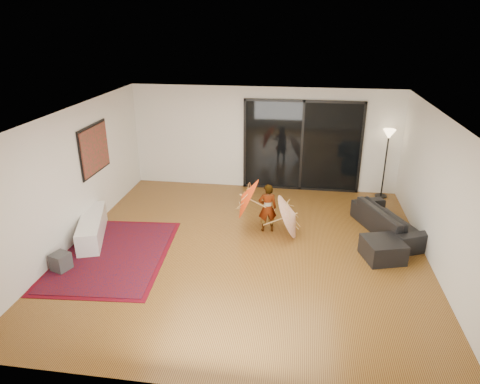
% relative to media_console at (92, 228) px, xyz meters
% --- Properties ---
extents(floor, '(7.00, 7.00, 0.00)m').
position_rel_media_console_xyz_m(floor, '(3.25, -0.05, -0.24)').
color(floor, olive).
rests_on(floor, ground).
extents(ceiling, '(7.00, 7.00, 0.00)m').
position_rel_media_console_xyz_m(ceiling, '(3.25, -0.05, 2.46)').
color(ceiling, white).
rests_on(ceiling, wall_back).
extents(wall_back, '(7.00, 0.00, 7.00)m').
position_rel_media_console_xyz_m(wall_back, '(3.25, 3.45, 1.11)').
color(wall_back, silver).
rests_on(wall_back, floor).
extents(wall_front, '(7.00, 0.00, 7.00)m').
position_rel_media_console_xyz_m(wall_front, '(3.25, -3.55, 1.11)').
color(wall_front, silver).
rests_on(wall_front, floor).
extents(wall_left, '(0.00, 7.00, 7.00)m').
position_rel_media_console_xyz_m(wall_left, '(-0.25, -0.05, 1.11)').
color(wall_left, silver).
rests_on(wall_left, floor).
extents(wall_right, '(0.00, 7.00, 7.00)m').
position_rel_media_console_xyz_m(wall_right, '(6.75, -0.05, 1.11)').
color(wall_right, silver).
rests_on(wall_right, floor).
extents(sliding_door, '(3.06, 0.07, 2.40)m').
position_rel_media_console_xyz_m(sliding_door, '(4.25, 3.42, 0.96)').
color(sliding_door, black).
rests_on(sliding_door, wall_back).
extents(painting, '(0.04, 1.28, 1.08)m').
position_rel_media_console_xyz_m(painting, '(-0.21, 0.95, 1.41)').
color(painting, black).
rests_on(painting, wall_left).
extents(media_console, '(0.97, 1.75, 0.47)m').
position_rel_media_console_xyz_m(media_console, '(0.00, 0.00, 0.00)').
color(media_console, white).
rests_on(media_console, floor).
extents(speaker, '(0.38, 0.38, 0.34)m').
position_rel_media_console_xyz_m(speaker, '(0.00, -1.26, -0.07)').
color(speaker, '#424244').
rests_on(speaker, floor).
extents(persian_rug, '(2.31, 3.07, 0.02)m').
position_rel_media_console_xyz_m(persian_rug, '(0.70, -0.62, -0.23)').
color(persian_rug, '#580714').
rests_on(persian_rug, floor).
extents(sofa, '(1.51, 2.13, 0.58)m').
position_rel_media_console_xyz_m(sofa, '(6.20, 1.15, 0.05)').
color(sofa, black).
rests_on(sofa, floor).
extents(ottoman, '(0.87, 0.87, 0.40)m').
position_rel_media_console_xyz_m(ottoman, '(5.88, 0.01, -0.04)').
color(ottoman, black).
rests_on(ottoman, floor).
extents(floor_lamp, '(0.30, 0.30, 1.77)m').
position_rel_media_console_xyz_m(floor_lamp, '(6.35, 3.20, 1.16)').
color(floor_lamp, black).
rests_on(floor_lamp, floor).
extents(child, '(0.44, 0.33, 1.08)m').
position_rel_media_console_xyz_m(child, '(3.59, 0.86, 0.30)').
color(child, '#999999').
rests_on(child, floor).
extents(parasol_orange, '(0.55, 0.93, 0.91)m').
position_rel_media_console_xyz_m(parasol_orange, '(3.04, 0.81, 0.50)').
color(parasol_orange, red).
rests_on(parasol_orange, child).
extents(parasol_white, '(0.58, 0.96, 0.97)m').
position_rel_media_console_xyz_m(parasol_white, '(4.19, 0.71, 0.27)').
color(parasol_white, white).
rests_on(parasol_white, floor).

